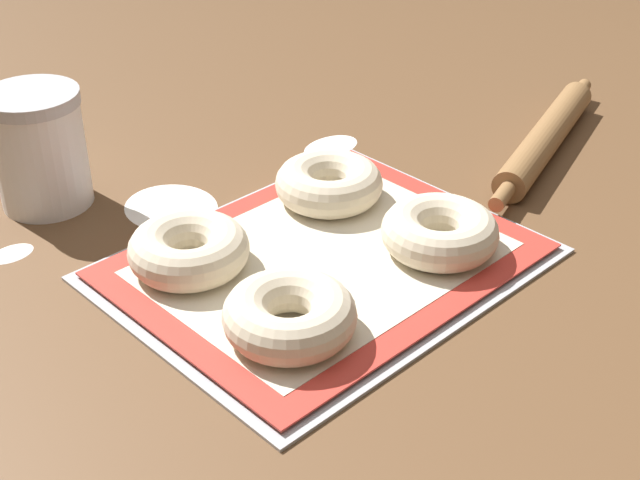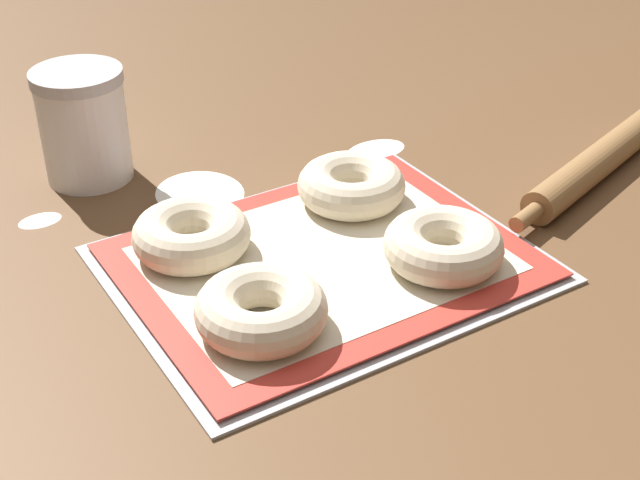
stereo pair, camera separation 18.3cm
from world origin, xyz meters
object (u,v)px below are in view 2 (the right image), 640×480
bagel_front_left (261,309)px  flour_canister (83,125)px  bagel_back_left (191,235)px  rolling_pin (598,161)px  bagel_front_right (443,245)px  bagel_back_right (351,185)px  baking_tray (320,263)px

bagel_front_left → flour_canister: flour_canister is taller
bagel_front_left → bagel_back_left: (0.00, 0.17, 0.00)m
flour_canister → rolling_pin: flour_canister is taller
flour_canister → rolling_pin: 0.70m
flour_canister → bagel_front_left: bearing=-86.1°
bagel_front_left → flour_canister: (-0.03, 0.44, 0.04)m
bagel_front_right → rolling_pin: 0.34m
bagel_back_left → rolling_pin: 0.57m
bagel_front_right → bagel_back_right: same height
bagel_front_right → bagel_back_left: size_ratio=1.00×
bagel_front_right → bagel_back_left: (-0.23, 0.17, 0.00)m
bagel_back_left → bagel_back_right: same height
baking_tray → rolling_pin: rolling_pin is taller
bagel_front_left → flour_canister: size_ratio=0.90×
rolling_pin → bagel_front_right: bearing=-167.6°
bagel_back_left → bagel_back_right: (0.22, 0.00, 0.00)m
bagel_front_right → flour_canister: size_ratio=0.90×
baking_tray → flour_canister: flour_canister is taller
baking_tray → bagel_back_left: 0.15m
flour_canister → bagel_back_right: bearing=-46.2°
bagel_back_right → bagel_front_right: bearing=-86.8°
rolling_pin → bagel_back_right: bearing=163.2°
baking_tray → bagel_back_right: 0.14m
bagel_front_left → bagel_back_left: size_ratio=1.00×
bagel_front_left → bagel_back_right: size_ratio=1.00×
bagel_back_left → bagel_front_left: bearing=-90.3°
bagel_back_left → bagel_back_right: 0.22m
baking_tray → bagel_back_right: bagel_back_right is taller
bagel_front_left → bagel_back_right: bearing=37.4°
bagel_front_left → baking_tray: bearing=33.8°
bagel_back_left → bagel_back_right: size_ratio=1.00×
rolling_pin → bagel_front_left: bearing=-172.9°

